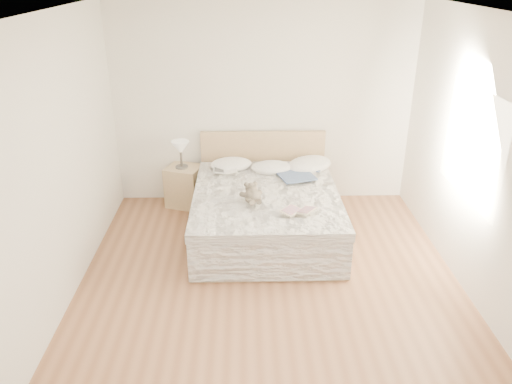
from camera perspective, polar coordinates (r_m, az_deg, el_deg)
The scene contains 17 objects.
floor at distance 5.27m, azimuth 1.63°, elevation -10.93°, with size 4.00×4.50×0.00m, color brown.
ceiling at distance 4.31m, azimuth 2.08°, elevation 19.78°, with size 4.00×4.50×0.00m, color white.
wall_back at distance 6.76m, azimuth 0.80°, elevation 9.92°, with size 4.00×0.02×2.70m, color white.
wall_front at distance 2.67m, azimuth 4.48°, elevation -15.34°, with size 4.00×0.02×2.70m, color white.
wall_left at distance 4.93m, azimuth -22.08°, elevation 2.43°, with size 0.02×4.50×2.70m, color white.
wall_right at distance 5.13m, azimuth 24.77°, elevation 2.78°, with size 0.02×4.50×2.70m, color white.
window at distance 5.35m, azimuth 23.54°, elevation 4.98°, with size 0.02×1.30×1.10m, color white.
bed at distance 6.13m, azimuth 1.11°, elevation -2.11°, with size 1.72×2.14×1.00m.
nightstand at distance 6.93m, azimuth -8.13°, elevation 0.68°, with size 0.45×0.40×0.56m, color tan.
table_lamp at distance 6.72m, azimuth -8.61°, elevation 4.89°, with size 0.31×0.31×0.37m.
pillow_left at distance 6.64m, azimuth -2.85°, elevation 3.18°, with size 0.55×0.39×0.17m, color white.
pillow_middle at distance 6.53m, azimuth 1.81°, elevation 2.82°, with size 0.53×0.37×0.16m, color white.
pillow_right at distance 6.66m, azimuth 6.12°, elevation 3.14°, with size 0.65×0.45×0.19m, color white.
blouse at distance 6.41m, azimuth 4.24°, elevation 2.22°, with size 0.66×0.71×0.03m, color #33466D, non-canonical shape.
photo_book at distance 6.47m, azimuth -3.55°, elevation 2.46°, with size 0.32×0.22×0.02m, color white.
childrens_book at distance 5.41m, azimuth 4.89°, elevation -2.18°, with size 0.34×0.23×0.02m, color beige.
teddy_bear at distance 5.60m, azimuth -0.40°, elevation -0.92°, with size 0.23×0.32×0.17m, color #62574A, non-canonical shape.
Camera 1 is at (-0.25, -4.28, 3.06)m, focal length 35.00 mm.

